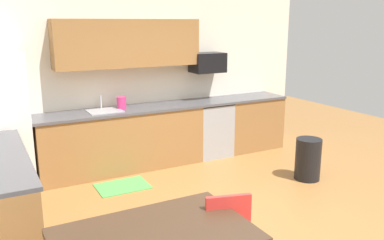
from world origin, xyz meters
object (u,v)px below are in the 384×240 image
trash_bin (308,159)px  oven_range (210,128)px  kettle (121,103)px  microwave (208,63)px

trash_bin → oven_range: bearing=112.2°
trash_bin → kettle: kettle is taller
oven_range → kettle: kettle is taller
microwave → kettle: bearing=-178.1°
microwave → kettle: microwave is taller
microwave → kettle: 1.61m
oven_range → microwave: bearing=90.0°
oven_range → kettle: size_ratio=4.55×
kettle → trash_bin: bearing=-37.6°
microwave → oven_range: bearing=-90.0°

